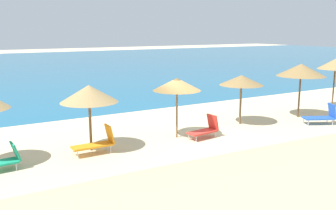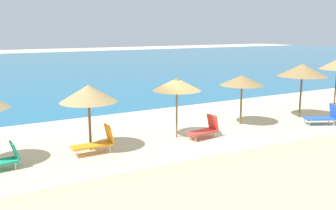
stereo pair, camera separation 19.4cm
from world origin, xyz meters
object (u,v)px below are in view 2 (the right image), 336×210
(beach_umbrella_3, at_px, (177,84))
(beach_umbrella_5, at_px, (302,70))
(lounge_chair_0, at_px, (205,129))
(beach_umbrella_4, at_px, (242,80))
(beach_umbrella_2, at_px, (88,94))
(lounge_chair_1, at_px, (323,116))
(lounge_chair_2, at_px, (97,142))

(beach_umbrella_3, height_order, beach_umbrella_5, beach_umbrella_5)
(beach_umbrella_5, bearing_deg, lounge_chair_0, -174.15)
(beach_umbrella_4, relative_size, beach_umbrella_5, 0.85)
(beach_umbrella_2, height_order, lounge_chair_0, beach_umbrella_2)
(lounge_chair_0, xyz_separation_m, lounge_chair_1, (6.37, -0.99, 0.02))
(beach_umbrella_5, distance_m, lounge_chair_1, 2.69)
(beach_umbrella_3, distance_m, lounge_chair_2, 4.18)
(beach_umbrella_4, height_order, lounge_chair_2, beach_umbrella_4)
(beach_umbrella_3, distance_m, beach_umbrella_4, 3.96)
(lounge_chair_0, height_order, lounge_chair_2, lounge_chair_2)
(beach_umbrella_5, distance_m, lounge_chair_2, 11.53)
(beach_umbrella_2, height_order, beach_umbrella_3, beach_umbrella_3)
(beach_umbrella_5, bearing_deg, beach_umbrella_2, 179.06)
(beach_umbrella_4, xyz_separation_m, beach_umbrella_5, (3.68, -0.43, 0.34))
(beach_umbrella_3, bearing_deg, lounge_chair_2, -175.01)
(beach_umbrella_3, bearing_deg, beach_umbrella_4, 5.98)
(beach_umbrella_3, relative_size, beach_umbrella_4, 1.07)
(lounge_chair_0, bearing_deg, beach_umbrella_2, 72.43)
(lounge_chair_1, distance_m, lounge_chair_2, 11.19)
(beach_umbrella_2, height_order, beach_umbrella_4, beach_umbrella_2)
(lounge_chair_1, height_order, lounge_chair_2, lounge_chair_2)
(beach_umbrella_2, xyz_separation_m, beach_umbrella_4, (7.73, 0.24, -0.04))
(beach_umbrella_2, xyz_separation_m, lounge_chair_1, (11.18, -1.85, -1.81))
(beach_umbrella_4, distance_m, beach_umbrella_5, 3.72)
(beach_umbrella_3, height_order, lounge_chair_1, beach_umbrella_3)
(beach_umbrella_2, relative_size, beach_umbrella_5, 0.90)
(lounge_chair_0, bearing_deg, beach_umbrella_3, 48.49)
(beach_umbrella_3, xyz_separation_m, lounge_chair_1, (7.40, -1.68, -1.91))
(beach_umbrella_2, height_order, beach_umbrella_5, beach_umbrella_5)
(beach_umbrella_3, bearing_deg, beach_umbrella_5, -0.13)
(beach_umbrella_2, distance_m, beach_umbrella_3, 3.79)
(beach_umbrella_3, distance_m, beach_umbrella_5, 7.62)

